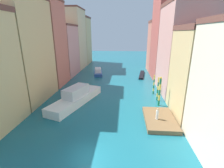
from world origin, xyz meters
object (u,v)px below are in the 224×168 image
(mooring_pole_1, at_px, (158,89))
(gondola_black, at_px, (142,75))
(mooring_pole_2, at_px, (154,84))
(vaporetto_white, at_px, (76,97))
(person_on_dock, at_px, (157,114))
(mooring_pole_0, at_px, (160,91))
(motorboat_0, at_px, (98,72))
(waterfront_dock, at_px, (160,119))

(mooring_pole_1, xyz_separation_m, gondola_black, (-1.11, 18.57, -2.06))
(mooring_pole_2, xyz_separation_m, vaporetto_white, (-14.58, -5.74, -0.98))
(gondola_black, bearing_deg, person_on_dock, -90.89)
(mooring_pole_0, distance_m, motorboat_0, 25.32)
(gondola_black, height_order, motorboat_0, motorboat_0)
(mooring_pole_1, relative_size, mooring_pole_2, 1.11)
(person_on_dock, bearing_deg, mooring_pole_1, 79.54)
(mooring_pole_2, height_order, gondola_black, mooring_pole_2)
(motorboat_0, bearing_deg, person_on_dock, -64.82)
(waterfront_dock, distance_m, gondola_black, 26.32)
(mooring_pole_1, height_order, vaporetto_white, mooring_pole_1)
(mooring_pole_0, xyz_separation_m, mooring_pole_1, (0.15, 2.33, -0.36))
(mooring_pole_1, bearing_deg, motorboat_0, 127.22)
(vaporetto_white, height_order, gondola_black, vaporetto_white)
(mooring_pole_1, bearing_deg, gondola_black, 93.41)
(gondola_black, bearing_deg, motorboat_0, 179.58)
(waterfront_dock, distance_m, vaporetto_white, 14.75)
(waterfront_dock, height_order, mooring_pole_0, mooring_pole_0)
(person_on_dock, relative_size, mooring_pole_2, 0.40)
(person_on_dock, xyz_separation_m, vaporetto_white, (-13.23, 5.80, -0.24))
(mooring_pole_2, bearing_deg, mooring_pole_0, -89.75)
(person_on_dock, bearing_deg, mooring_pole_0, 76.94)
(mooring_pole_0, height_order, motorboat_0, mooring_pole_0)
(mooring_pole_0, bearing_deg, gondola_black, 92.62)
(vaporetto_white, bearing_deg, person_on_dock, -23.67)
(person_on_dock, height_order, vaporetto_white, vaporetto_white)
(vaporetto_white, bearing_deg, waterfront_dock, -21.09)
(mooring_pole_2, xyz_separation_m, gondola_black, (-0.93, 15.28, -1.84))
(waterfront_dock, relative_size, motorboat_0, 1.05)
(mooring_pole_0, relative_size, mooring_pole_1, 1.15)
(waterfront_dock, distance_m, motorboat_0, 29.52)
(waterfront_dock, bearing_deg, mooring_pole_1, 82.56)
(mooring_pole_0, height_order, gondola_black, mooring_pole_0)
(waterfront_dock, distance_m, person_on_dock, 1.26)
(mooring_pole_1, bearing_deg, mooring_pole_0, -93.65)
(mooring_pole_1, xyz_separation_m, motorboat_0, (-14.18, 18.67, -1.52))
(mooring_pole_0, height_order, mooring_pole_1, mooring_pole_0)
(waterfront_dock, relative_size, mooring_pole_0, 1.32)
(mooring_pole_2, bearing_deg, motorboat_0, 132.33)
(waterfront_dock, relative_size, person_on_dock, 4.26)
(waterfront_dock, height_order, gondola_black, waterfront_dock)
(waterfront_dock, xyz_separation_m, gondola_black, (-0.09, 26.32, -0.05))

